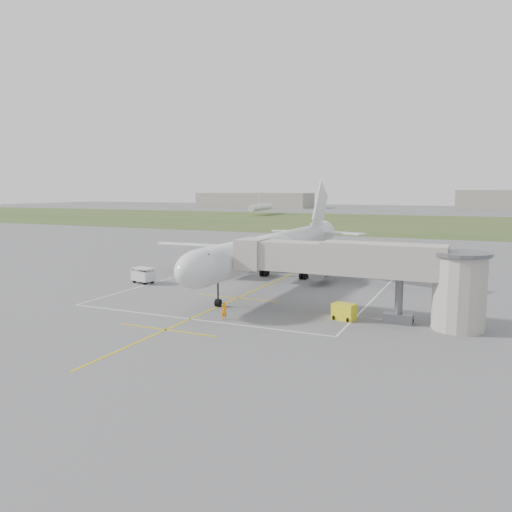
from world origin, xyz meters
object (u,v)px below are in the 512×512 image
at_px(airliner, 274,249).
at_px(gpu_unit, 344,312).
at_px(ramp_worker_nose, 224,311).
at_px(baggage_cart, 143,275).
at_px(jet_bridge, 374,270).
at_px(ramp_worker_wing, 194,270).

height_order(airliner, gpu_unit, airliner).
xyz_separation_m(gpu_unit, ramp_worker_nose, (-10.17, -4.55, 0.09)).
bearing_deg(gpu_unit, baggage_cart, 177.22).
height_order(jet_bridge, baggage_cart, jet_bridge).
bearing_deg(ramp_worker_wing, jet_bridge, -153.62).
distance_m(jet_bridge, ramp_worker_nose, 14.34).
distance_m(jet_bridge, baggage_cart, 31.76).
xyz_separation_m(airliner, baggage_cart, (-15.12, -7.65, -3.37)).
bearing_deg(jet_bridge, ramp_worker_wing, 153.40).
distance_m(gpu_unit, ramp_worker_wing, 29.08).
distance_m(ramp_worker_nose, ramp_worker_wing, 24.36).
height_order(airliner, baggage_cart, airliner).
bearing_deg(airliner, baggage_cart, -153.15).
bearing_deg(gpu_unit, airliner, 143.13).
xyz_separation_m(baggage_cart, ramp_worker_wing, (3.23, 7.23, -0.16)).
height_order(gpu_unit, ramp_worker_wing, ramp_worker_wing).
xyz_separation_m(jet_bridge, gpu_unit, (-2.52, -0.87, -3.99)).
bearing_deg(ramp_worker_nose, baggage_cart, 139.57).
height_order(gpu_unit, ramp_worker_nose, ramp_worker_nose).
distance_m(baggage_cart, ramp_worker_nose, 21.77).
bearing_deg(baggage_cart, ramp_worker_nose, -19.04).
bearing_deg(airliner, ramp_worker_wing, -177.95).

